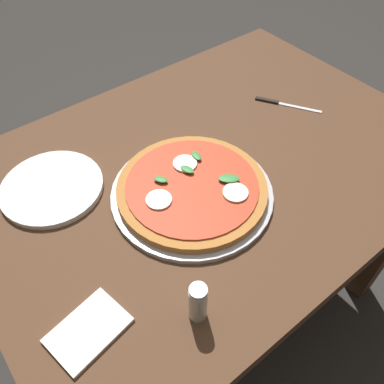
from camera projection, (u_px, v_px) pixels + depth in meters
name	position (u px, v px, depth m)	size (l,w,h in m)	color
ground_plane	(204.00, 297.00, 1.49)	(6.00, 6.00, 0.00)	#2D2B28
dining_table	(210.00, 192.00, 1.04)	(1.13, 0.81, 0.71)	#4C301E
serving_tray	(192.00, 193.00, 0.88)	(0.36, 0.36, 0.01)	#B2B2B7
pizza	(192.00, 188.00, 0.87)	(0.33, 0.33, 0.03)	#B27033
plate_white	(52.00, 187.00, 0.89)	(0.23, 0.23, 0.01)	white
napkin	(88.00, 330.00, 0.68)	(0.13, 0.09, 0.01)	white
knife	(279.00, 103.00, 1.11)	(0.11, 0.16, 0.01)	black
pepper_shaker	(198.00, 303.00, 0.67)	(0.03, 0.03, 0.09)	#B2B7AD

